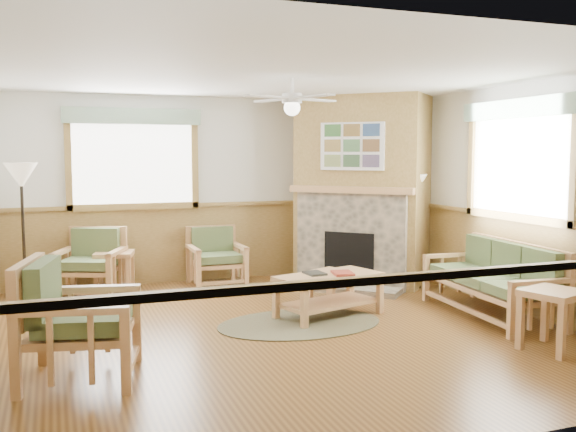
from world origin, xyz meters
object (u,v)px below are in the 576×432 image
object	(u,v)px
sofa	(491,279)
footstool	(331,286)
armchair_back_right	(217,257)
floor_lamp_right	(413,231)
coffee_table	(329,295)
floor_lamp_left	(23,233)
armchair_left	(81,319)
armchair_back_left	(90,262)
end_table_sofa	(553,320)
end_table_chairs	(115,272)

from	to	relation	value
sofa	footstool	world-z (taller)	sofa
armchair_back_right	floor_lamp_right	world-z (taller)	floor_lamp_right
floor_lamp_right	footstool	bearing A→B (deg)	-165.62
coffee_table	footstool	xyz separation A→B (m)	(0.33, 0.70, -0.05)
footstool	floor_lamp_left	world-z (taller)	floor_lamp_left
armchair_back_right	footstool	distance (m)	1.85
armchair_left	armchair_back_left	bearing A→B (deg)	8.36
sofa	end_table_sofa	size ratio (longest dim) A/B	3.18
coffee_table	floor_lamp_left	size ratio (longest dim) A/B	0.69
armchair_back_right	armchair_left	distance (m)	3.87
floor_lamp_left	floor_lamp_right	xyz separation A→B (m)	(5.08, -0.92, -0.09)
sofa	armchair_back_right	world-z (taller)	sofa
armchair_left	coffee_table	size ratio (longest dim) A/B	0.83
end_table_chairs	floor_lamp_left	distance (m)	1.29
armchair_left	end_table_chairs	distance (m)	3.43
armchair_left	end_table_sofa	size ratio (longest dim) A/B	1.72
armchair_left	end_table_chairs	bearing A→B (deg)	3.17
sofa	coffee_table	world-z (taller)	sofa
sofa	floor_lamp_left	xyz separation A→B (m)	(-5.10, 2.61, 0.46)
end_table_chairs	floor_lamp_right	bearing A→B (deg)	-15.94
sofa	floor_lamp_left	world-z (taller)	floor_lamp_left
end_table_chairs	end_table_sofa	distance (m)	5.54
armchair_back_left	end_table_chairs	distance (m)	0.37
sofa	armchair_left	world-z (taller)	armchair_left
sofa	armchair_back_right	bearing A→B (deg)	-132.76
end_table_chairs	end_table_sofa	bearing A→B (deg)	-48.03
end_table_chairs	end_table_sofa	xyz separation A→B (m)	(3.70, -4.12, 0.02)
armchair_back_right	floor_lamp_right	xyz separation A→B (m)	(2.55, -1.07, 0.39)
armchair_back_right	coffee_table	world-z (taller)	armchair_back_right
end_table_sofa	armchair_left	bearing A→B (deg)	170.20
armchair_left	coffee_table	xyz separation A→B (m)	(2.78, 1.19, -0.26)
armchair_left	footstool	xyz separation A→B (m)	(3.12, 1.88, -0.31)
end_table_sofa	sofa	bearing A→B (deg)	77.81
footstool	floor_lamp_right	xyz separation A→B (m)	(1.41, 0.36, 0.61)
armchair_back_left	footstool	size ratio (longest dim) A/B	1.96
armchair_back_left	footstool	distance (m)	3.20
sofa	footstool	bearing A→B (deg)	-128.45
armchair_back_right	end_table_sofa	distance (m)	4.66
floor_lamp_left	floor_lamp_right	world-z (taller)	floor_lamp_left
armchair_back_left	armchair_left	distance (m)	3.29
armchair_left	end_table_sofa	distance (m)	4.34
armchair_left	floor_lamp_right	size ratio (longest dim) A/B	0.63
sofa	floor_lamp_right	world-z (taller)	floor_lamp_right
armchair_back_right	end_table_chairs	world-z (taller)	armchair_back_right
coffee_table	armchair_back_left	bearing A→B (deg)	123.76
floor_lamp_left	armchair_back_right	bearing A→B (deg)	3.52
floor_lamp_left	coffee_table	bearing A→B (deg)	-30.72
end_table_chairs	floor_lamp_left	world-z (taller)	floor_lamp_left
armchair_left	end_table_chairs	world-z (taller)	armchair_left
coffee_table	end_table_sofa	size ratio (longest dim) A/B	2.08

